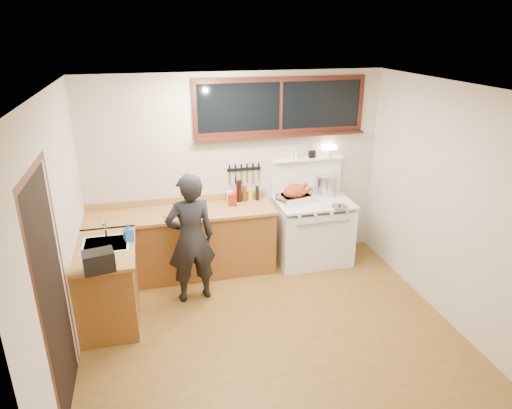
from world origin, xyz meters
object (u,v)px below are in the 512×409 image
object	(u,v)px
vintage_stove	(312,230)
man	(191,239)
roast_turkey	(295,194)
cutting_board	(181,212)

from	to	relation	value
vintage_stove	man	xyz separation A→B (m)	(-1.74, -0.58, 0.33)
vintage_stove	man	distance (m)	1.87
man	vintage_stove	bearing A→B (deg)	18.43
vintage_stove	man	size ratio (longest dim) A/B	1.00
man	roast_turkey	distance (m)	1.63
vintage_stove	cutting_board	size ratio (longest dim) A/B	3.62
cutting_board	roast_turkey	xyz separation A→B (m)	(1.55, 0.15, 0.05)
roast_turkey	vintage_stove	bearing A→B (deg)	-9.57
vintage_stove	roast_turkey	distance (m)	0.59
vintage_stove	man	world-z (taller)	man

